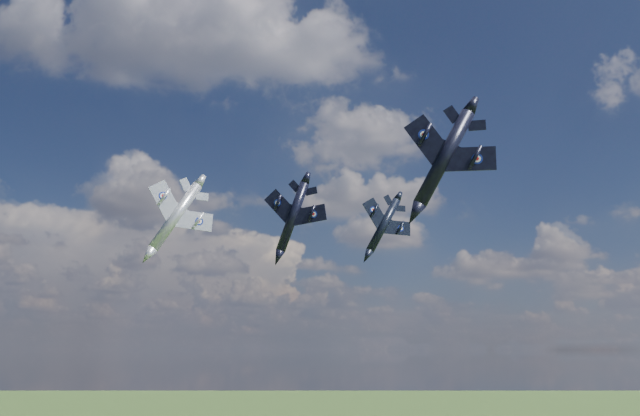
{
  "coord_description": "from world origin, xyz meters",
  "views": [
    {
      "loc": [
        -4.0,
        -72.11,
        63.61
      ],
      "look_at": [
        1.66,
        9.52,
        82.29
      ],
      "focal_mm": 35.0,
      "sensor_mm": 36.0,
      "label": 1
    }
  ],
  "objects_px": {
    "jet_right_navy": "(444,158)",
    "jet_high_navy": "(383,225)",
    "jet_left_silver": "(176,216)",
    "jet_lead_navy": "(293,217)"
  },
  "relations": [
    {
      "from": "jet_lead_navy",
      "to": "jet_high_navy",
      "type": "relative_size",
      "value": 0.86
    },
    {
      "from": "jet_high_navy",
      "to": "jet_right_navy",
      "type": "bearing_deg",
      "value": -105.48
    },
    {
      "from": "jet_right_navy",
      "to": "jet_left_silver",
      "type": "height_order",
      "value": "jet_right_navy"
    },
    {
      "from": "jet_lead_navy",
      "to": "jet_right_navy",
      "type": "relative_size",
      "value": 0.83
    },
    {
      "from": "jet_right_navy",
      "to": "jet_high_navy",
      "type": "bearing_deg",
      "value": 103.7
    },
    {
      "from": "jet_right_navy",
      "to": "jet_left_silver",
      "type": "xyz_separation_m",
      "value": [
        -31.3,
        25.77,
        -1.13
      ]
    },
    {
      "from": "jet_left_silver",
      "to": "jet_lead_navy",
      "type": "bearing_deg",
      "value": -50.99
    },
    {
      "from": "jet_high_navy",
      "to": "jet_left_silver",
      "type": "xyz_separation_m",
      "value": [
        -32.2,
        -16.68,
        -2.49
      ]
    },
    {
      "from": "jet_lead_navy",
      "to": "jet_left_silver",
      "type": "distance_m",
      "value": 18.68
    },
    {
      "from": "jet_right_navy",
      "to": "jet_left_silver",
      "type": "bearing_deg",
      "value": 155.45
    }
  ]
}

